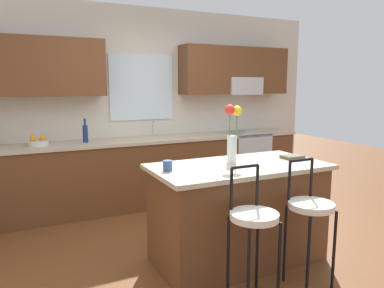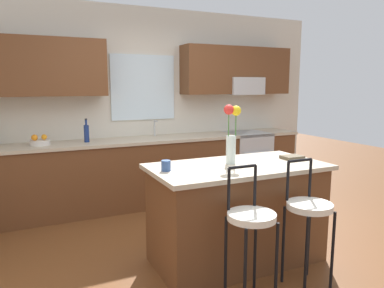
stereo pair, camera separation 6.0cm
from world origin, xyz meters
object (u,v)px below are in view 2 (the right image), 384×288
at_px(bar_stool_near, 251,223).
at_px(mug_ceramic, 166,166).
at_px(oven_range, 246,162).
at_px(flower_vase, 232,133).
at_px(kitchen_island, 237,213).
at_px(bottle_olive_oil, 87,133).
at_px(cookbook, 292,157).
at_px(fruit_bowl_oranges, 40,142).
at_px(bar_stool_middle, 309,212).

distance_m(bar_stool_near, mug_ceramic, 0.86).
xyz_separation_m(oven_range, flower_vase, (-1.39, -1.86, 0.74)).
distance_m(oven_range, mug_ceramic, 2.82).
bearing_deg(kitchen_island, flower_vase, 116.07).
bearing_deg(oven_range, bottle_olive_oil, 179.41).
bearing_deg(flower_vase, cookbook, -5.32).
relative_size(bar_stool_near, fruit_bowl_oranges, 4.34).
bearing_deg(bar_stool_middle, fruit_bowl_oranges, 125.71).
distance_m(mug_ceramic, bottle_olive_oil, 1.93).
bearing_deg(kitchen_island, cookbook, 0.35).
relative_size(kitchen_island, cookbook, 8.01).
bearing_deg(mug_ceramic, cookbook, -1.91).
height_order(kitchen_island, mug_ceramic, mug_ceramic).
xyz_separation_m(flower_vase, bottle_olive_oil, (-0.99, 1.88, -0.16)).
distance_m(oven_range, fruit_bowl_oranges, 2.98).
relative_size(kitchen_island, fruit_bowl_oranges, 6.68).
distance_m(bar_stool_middle, flower_vase, 0.95).
distance_m(kitchen_island, mug_ceramic, 0.85).
relative_size(bar_stool_near, bar_stool_middle, 1.00).
xyz_separation_m(bar_stool_near, bottle_olive_oil, (-0.75, 2.58, 0.40)).
bearing_deg(cookbook, bottle_olive_oil, 130.34).
bearing_deg(cookbook, fruit_bowl_oranges, 138.61).
xyz_separation_m(bar_stool_middle, bottle_olive_oil, (-1.30, 2.58, 0.40)).
bearing_deg(oven_range, flower_vase, -126.88).
distance_m(bar_stool_middle, mug_ceramic, 1.22).
bearing_deg(flower_vase, oven_range, 53.12).
xyz_separation_m(oven_range, kitchen_island, (-1.36, -1.92, 0.00)).
bearing_deg(fruit_bowl_oranges, kitchen_island, -50.97).
height_order(kitchen_island, fruit_bowl_oranges, fruit_bowl_oranges).
bearing_deg(oven_range, bar_stool_middle, -113.04).
bearing_deg(fruit_bowl_oranges, flower_vase, -50.58).
height_order(flower_vase, fruit_bowl_oranges, flower_vase).
relative_size(kitchen_island, bottle_olive_oil, 5.35).
bearing_deg(oven_range, cookbook, -110.96).
xyz_separation_m(bar_stool_near, mug_ceramic, (-0.40, 0.68, 0.33)).
bearing_deg(cookbook, oven_range, 69.04).
relative_size(bar_stool_middle, mug_ceramic, 11.58).
relative_size(fruit_bowl_oranges, bottle_olive_oil, 0.80).
relative_size(oven_range, kitchen_island, 0.57).
relative_size(kitchen_island, flower_vase, 2.95).
bearing_deg(cookbook, kitchen_island, -179.65).
bearing_deg(mug_ceramic, bottle_olive_oil, 100.27).
bearing_deg(fruit_bowl_oranges, mug_ceramic, -64.66).
bearing_deg(mug_ceramic, bar_stool_near, -59.25).
bearing_deg(mug_ceramic, oven_range, 42.58).
bearing_deg(oven_range, kitchen_island, -125.30).
relative_size(mug_ceramic, fruit_bowl_oranges, 0.37).
bearing_deg(mug_ceramic, flower_vase, 1.57).
bearing_deg(kitchen_island, bar_stool_near, -113.53).
bearing_deg(bottle_olive_oil, flower_vase, -62.21).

